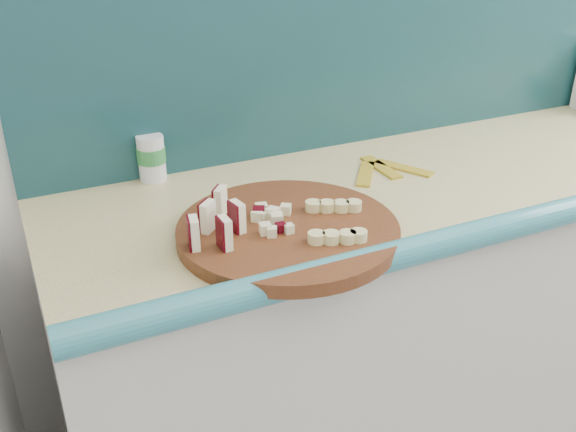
# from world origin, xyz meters

# --- Properties ---
(kitchen_counter) EXTENTS (2.20, 0.63, 0.91)m
(kitchen_counter) POSITION_xyz_m (0.10, 1.50, 0.46)
(kitchen_counter) COLOR beige
(kitchen_counter) RESTS_ON ground
(backsplash) EXTENTS (2.20, 0.02, 0.50)m
(backsplash) POSITION_xyz_m (0.10, 1.79, 1.16)
(backsplash) COLOR teal
(backsplash) RESTS_ON kitchen_counter
(cutting_board) EXTENTS (0.60, 0.60, 0.03)m
(cutting_board) POSITION_xyz_m (-0.52, 1.36, 0.92)
(cutting_board) COLOR #47250F
(cutting_board) RESTS_ON kitchen_counter
(apple_wedges) EXTENTS (0.13, 0.17, 0.06)m
(apple_wedges) POSITION_xyz_m (-0.66, 1.38, 0.97)
(apple_wedges) COLOR #FBF4C9
(apple_wedges) RESTS_ON cutting_board
(apple_chunks) EXTENTS (0.08, 0.07, 0.02)m
(apple_chunks) POSITION_xyz_m (-0.55, 1.37, 0.95)
(apple_chunks) COLOR #F7F2C6
(apple_chunks) RESTS_ON cutting_board
(banana_slices) EXTENTS (0.16, 0.19, 0.02)m
(banana_slices) POSITION_xyz_m (-0.43, 1.32, 0.95)
(banana_slices) COLOR #DFD388
(banana_slices) RESTS_ON cutting_board
(canister) EXTENTS (0.07, 0.07, 0.11)m
(canister) POSITION_xyz_m (-0.69, 1.76, 0.97)
(canister) COLOR silver
(canister) RESTS_ON kitchen_counter
(banana_peel) EXTENTS (0.22, 0.18, 0.01)m
(banana_peel) POSITION_xyz_m (-0.15, 1.57, 0.91)
(banana_peel) COLOR gold
(banana_peel) RESTS_ON kitchen_counter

